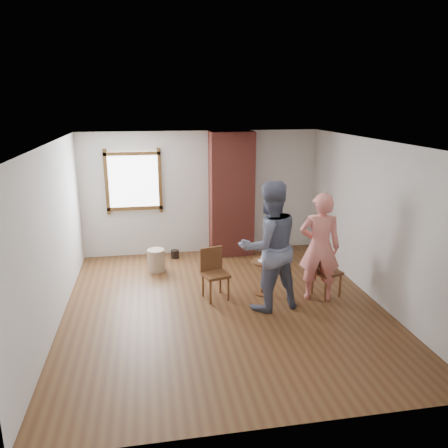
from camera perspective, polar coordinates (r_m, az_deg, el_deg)
The scene contains 12 objects.
ground at distance 7.14m, azimuth -0.02°, elevation -10.72°, with size 5.50×5.50×0.00m, color brown.
room_shell at distance 7.11m, azimuth -1.32°, elevation 4.62°, with size 5.04×5.52×2.62m.
brick_chimney at distance 9.15m, azimuth 0.97°, elevation 3.89°, with size 0.90×0.50×2.60m, color #974035.
stoneware_crock at distance 8.56m, azimuth -8.86°, elevation -4.70°, with size 0.34×0.34×0.43m, color tan.
dark_pot at distance 9.24m, azimuth -6.43°, elevation -3.92°, with size 0.17×0.17×0.17m, color black.
dining_chair_left at distance 7.28m, azimuth -1.36°, elevation -6.06°, with size 0.48×0.48×0.85m.
dining_chair_right at distance 7.57m, azimuth 12.96°, elevation -5.58°, with size 0.51×0.51×0.85m.
side_table at distance 7.44m, azimuth 5.10°, elevation -6.24°, with size 0.40×0.40×0.60m.
cake_plate at distance 7.37m, azimuth 5.14°, elevation -4.79°, with size 0.18×0.18×0.01m, color white.
cake_slice at distance 7.36m, azimuth 5.22°, elevation -4.54°, with size 0.08×0.07×0.06m, color silver.
man at distance 6.77m, azimuth 5.89°, elevation -2.92°, with size 1.00×0.78×2.05m, color #161C3E.
person_pink at distance 7.23m, azimuth 12.38°, elevation -2.99°, with size 0.66×0.43×1.81m, color #FF8A7F.
Camera 1 is at (-1.10, -6.29, 3.19)m, focal length 35.00 mm.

